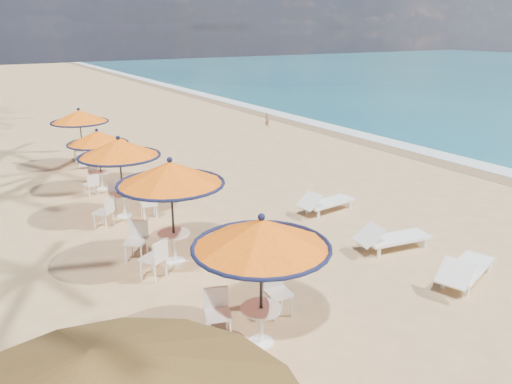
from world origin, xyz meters
TOP-DOWN VIEW (x-y plane):
  - ground at (0.00, 0.00)m, footprint 160.00×160.00m
  - foam_strip at (9.30, 10.00)m, footprint 1.20×140.00m
  - wetsand_band at (8.40, 10.00)m, footprint 1.40×140.00m
  - station_0 at (-4.92, -0.39)m, footprint 2.43×2.43m
  - station_1 at (-5.04, 3.43)m, footprint 2.54×2.54m
  - station_2 at (-5.13, 7.11)m, footprint 2.40×2.40m
  - station_3 at (-5.01, 10.25)m, footprint 2.09×2.12m
  - station_4 at (-4.71, 13.90)m, footprint 2.30×2.38m
  - lounger_near at (0.12, -0.92)m, footprint 2.20×1.29m
  - lounger_mid at (0.02, 1.24)m, footprint 2.14×0.96m
  - lounger_far at (0.31, 4.30)m, footprint 2.06×0.84m
  - person at (6.34, 17.15)m, footprint 0.25×0.34m

SIDE VIEW (x-z plane):
  - ground at x=0.00m, z-range 0.00..0.00m
  - foam_strip at x=9.30m, z-range -0.02..0.02m
  - wetsand_band at x=8.40m, z-range -0.01..0.01m
  - lounger_far at x=0.31m, z-range -0.02..0.69m
  - lounger_mid at x=0.02m, z-range -0.02..0.72m
  - lounger_near at x=0.12m, z-range -0.02..0.73m
  - person at x=6.34m, z-range 0.00..0.84m
  - station_3 at x=-5.01m, z-range 0.57..2.76m
  - station_4 at x=-4.71m, z-range 0.56..2.96m
  - station_2 at x=-5.13m, z-range 0.58..3.09m
  - station_0 at x=-4.92m, z-range 0.66..3.19m
  - station_1 at x=-5.04m, z-range 0.61..3.27m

